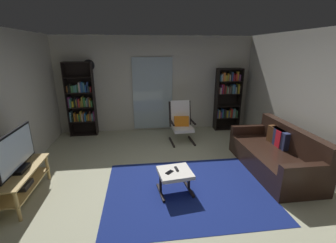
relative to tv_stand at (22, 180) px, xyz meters
The scene contains 15 objects.
ground_plane 2.34m from the tv_stand, ahead, with size 7.02×7.02×0.00m, color #B4B394.
wall_back 3.95m from the tv_stand, 52.71° to the left, with size 5.60×0.06×2.60m, color beige.
wall_right 5.11m from the tv_stand, ahead, with size 0.06×6.00×2.60m, color beige.
glass_door_panel 3.78m from the tv_stand, 53.28° to the left, with size 1.10×0.01×2.00m, color silver.
area_rug 2.60m from the tv_stand, ahead, with size 2.65×2.02×0.01m, color navy.
tv_stand is the anchor object (origin of this frame).
television 0.47m from the tv_stand, 77.86° to the left, with size 0.20×1.01×0.63m.
bookshelf_near_tv 2.93m from the tv_stand, 83.87° to the left, with size 0.70×0.30×1.95m.
bookshelf_near_sofa 5.20m from the tv_stand, 32.87° to the left, with size 0.70×0.30×1.75m.
leather_sofa 4.43m from the tv_stand, ahead, with size 0.91×1.99×0.85m.
lounge_armchair 3.52m from the tv_stand, 35.32° to the left, with size 0.60×0.68×1.02m.
ottoman 2.37m from the tv_stand, ahead, with size 0.58×0.54×0.38m.
tv_remote 2.40m from the tv_stand, ahead, with size 0.04×0.14×0.02m, color black.
cell_phone 2.28m from the tv_stand, ahead, with size 0.07×0.14×0.01m, color black.
wall_clock 3.39m from the tv_stand, 79.07° to the left, with size 0.29×0.03×0.29m.
Camera 1 is at (-0.47, -3.46, 2.24)m, focal length 24.34 mm.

